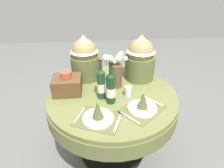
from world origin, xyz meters
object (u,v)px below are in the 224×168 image
(wine_bottle_centre, at_px, (111,88))
(gift_tub_back_left, at_px, (85,56))
(woven_basket_side_left, at_px, (67,84))
(gift_tub_back_right, at_px, (140,56))
(tumbler_near_left, at_px, (128,91))
(dining_table, at_px, (112,105))
(flower_vase, at_px, (116,71))
(wine_bottle_left, at_px, (101,84))
(place_setting_left, at_px, (98,114))
(place_setting_right, at_px, (143,105))

(wine_bottle_centre, bearing_deg, gift_tub_back_left, 115.31)
(gift_tub_back_left, height_order, woven_basket_side_left, gift_tub_back_left)
(gift_tub_back_right, bearing_deg, tumbler_near_left, -117.97)
(woven_basket_side_left, bearing_deg, gift_tub_back_left, 59.66)
(gift_tub_back_left, distance_m, gift_tub_back_right, 0.56)
(dining_table, height_order, gift_tub_back_left, gift_tub_back_left)
(flower_vase, xyz_separation_m, tumbler_near_left, (0.09, -0.18, -0.12))
(wine_bottle_left, relative_size, gift_tub_back_left, 0.78)
(place_setting_left, relative_size, wine_bottle_left, 1.16)
(place_setting_left, height_order, wine_bottle_centre, wine_bottle_centre)
(wine_bottle_centre, distance_m, tumbler_near_left, 0.21)
(place_setting_right, relative_size, woven_basket_side_left, 1.67)
(dining_table, distance_m, wine_bottle_left, 0.30)
(place_setting_left, distance_m, flower_vase, 0.52)
(dining_table, relative_size, tumbler_near_left, 12.89)
(gift_tub_back_right, bearing_deg, flower_vase, -150.57)
(place_setting_left, relative_size, woven_basket_side_left, 1.61)
(wine_bottle_left, height_order, gift_tub_back_left, gift_tub_back_left)
(dining_table, bearing_deg, place_setting_right, -50.26)
(dining_table, xyz_separation_m, wine_bottle_left, (-0.10, -0.06, 0.28))
(gift_tub_back_left, bearing_deg, woven_basket_side_left, -120.34)
(wine_bottle_left, bearing_deg, wine_bottle_centre, -44.91)
(gift_tub_back_left, bearing_deg, gift_tub_back_right, -6.13)
(flower_vase, xyz_separation_m, wine_bottle_left, (-0.15, -0.18, -0.02))
(place_setting_right, relative_size, tumbler_near_left, 4.53)
(place_setting_left, bearing_deg, gift_tub_back_left, 98.67)
(tumbler_near_left, xyz_separation_m, gift_tub_back_right, (0.17, 0.33, 0.20))
(flower_vase, bearing_deg, wine_bottle_left, -128.65)
(flower_vase, xyz_separation_m, gift_tub_back_left, (-0.29, 0.21, 0.08))
(place_setting_right, height_order, wine_bottle_left, wine_bottle_left)
(gift_tub_back_right, bearing_deg, place_setting_right, -99.45)
(gift_tub_back_left, bearing_deg, place_setting_left, -81.33)
(place_setting_right, bearing_deg, woven_basket_side_left, 153.11)
(place_setting_right, xyz_separation_m, flower_vase, (-0.18, 0.39, 0.12))
(dining_table, xyz_separation_m, gift_tub_back_right, (0.31, 0.27, 0.38))
(tumbler_near_left, bearing_deg, gift_tub_back_left, 134.68)
(wine_bottle_left, relative_size, tumbler_near_left, 3.77)
(woven_basket_side_left, bearing_deg, place_setting_right, -26.89)
(woven_basket_side_left, bearing_deg, gift_tub_back_right, 16.84)
(wine_bottle_left, relative_size, woven_basket_side_left, 1.39)
(tumbler_near_left, height_order, woven_basket_side_left, woven_basket_side_left)
(dining_table, relative_size, gift_tub_back_right, 2.64)
(gift_tub_back_right, bearing_deg, gift_tub_back_left, 173.87)
(place_setting_right, xyz_separation_m, tumbler_near_left, (-0.08, 0.21, 0.00))
(gift_tub_back_right, height_order, woven_basket_side_left, gift_tub_back_right)
(flower_vase, distance_m, woven_basket_side_left, 0.47)
(place_setting_right, height_order, wine_bottle_centre, wine_bottle_centre)
(place_setting_left, relative_size, wine_bottle_centre, 1.10)
(place_setting_left, bearing_deg, woven_basket_side_left, 123.23)
(flower_vase, relative_size, gift_tub_back_right, 0.74)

